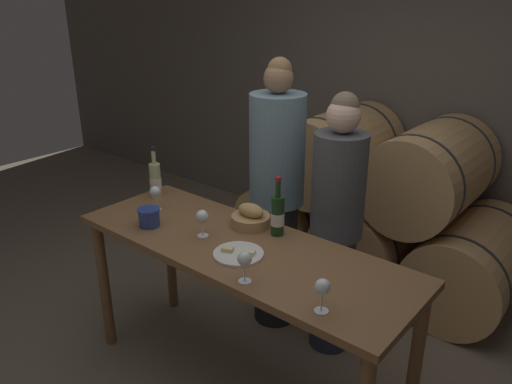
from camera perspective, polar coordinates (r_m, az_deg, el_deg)
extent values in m
plane|color=#726654|center=(3.10, -1.65, -20.84)|extent=(10.00, 10.00, 0.00)
cube|color=#60594F|center=(4.23, 18.84, 13.85)|extent=(10.00, 0.12, 3.20)
cylinder|color=tan|center=(4.37, 4.86, -2.14)|extent=(0.67, 0.98, 0.67)
cylinder|color=#2D2D33|center=(4.14, 2.36, -3.50)|extent=(0.68, 0.02, 0.68)
cylinder|color=#2D2D33|center=(4.62, 7.10, -0.92)|extent=(0.68, 0.02, 0.68)
cylinder|color=tan|center=(4.04, 13.45, -4.79)|extent=(0.67, 0.98, 0.67)
cylinder|color=#2D2D33|center=(3.79, 11.28, -6.46)|extent=(0.68, 0.02, 0.68)
cylinder|color=#2D2D33|center=(4.30, 15.34, -3.30)|extent=(0.68, 0.02, 0.68)
cylinder|color=tan|center=(3.83, 23.35, -7.67)|extent=(0.67, 0.98, 0.67)
cylinder|color=#2D2D33|center=(3.56, 21.80, -9.71)|extent=(0.68, 0.02, 0.68)
cylinder|color=#2D2D33|center=(4.10, 24.68, -5.90)|extent=(0.68, 0.02, 0.68)
cylinder|color=tan|center=(3.98, 9.48, 4.43)|extent=(0.67, 0.98, 0.67)
cylinder|color=#2D2D33|center=(3.72, 7.01, 3.35)|extent=(0.68, 0.02, 0.68)
cylinder|color=#2D2D33|center=(4.24, 11.65, 5.36)|extent=(0.68, 0.02, 0.68)
cylinder|color=tan|center=(3.69, 19.33, 2.07)|extent=(0.67, 0.98, 0.67)
cylinder|color=#2D2D33|center=(3.41, 17.40, 0.74)|extent=(0.68, 0.02, 0.68)
cylinder|color=#2D2D33|center=(3.97, 20.98, 3.22)|extent=(0.68, 0.02, 0.68)
cylinder|color=brown|center=(3.26, -16.94, -10.10)|extent=(0.06, 0.06, 0.86)
cylinder|color=brown|center=(3.53, -9.77, -6.82)|extent=(0.06, 0.06, 0.86)
cylinder|color=brown|center=(2.66, 17.73, -18.36)|extent=(0.06, 0.06, 0.86)
cube|color=brown|center=(2.59, -1.86, -6.39)|extent=(1.89, 0.66, 0.04)
cylinder|color=#232326|center=(3.37, 2.24, -7.94)|extent=(0.28, 0.28, 0.87)
cylinder|color=gray|center=(3.06, 2.45, 4.83)|extent=(0.34, 0.34, 0.69)
sphere|color=#997051|center=(2.96, 2.58, 12.86)|extent=(0.18, 0.18, 0.18)
sphere|color=olive|center=(2.96, 2.73, 13.81)|extent=(0.14, 0.14, 0.14)
cylinder|color=#2D334C|center=(3.18, 8.67, -11.09)|extent=(0.25, 0.25, 0.78)
cylinder|color=#4C4C51|center=(2.87, 9.44, 0.69)|extent=(0.31, 0.31, 0.61)
sphere|color=beige|center=(2.75, 9.96, 8.54)|extent=(0.19, 0.19, 0.19)
sphere|color=#75604C|center=(2.75, 10.15, 9.64)|extent=(0.16, 0.16, 0.16)
cylinder|color=#193819|center=(2.64, 2.48, -2.73)|extent=(0.07, 0.07, 0.22)
cylinder|color=#193819|center=(2.58, 2.54, 0.34)|extent=(0.03, 0.03, 0.09)
cylinder|color=maroon|center=(2.56, 2.56, 1.48)|extent=(0.03, 0.03, 0.02)
cylinder|color=white|center=(2.65, 2.48, -3.07)|extent=(0.07, 0.07, 0.07)
cylinder|color=#ADBC7F|center=(3.20, -11.42, 1.32)|extent=(0.07, 0.07, 0.22)
cylinder|color=#ADBC7F|center=(3.15, -11.62, 3.91)|extent=(0.03, 0.03, 0.09)
cylinder|color=black|center=(3.14, -11.70, 4.86)|extent=(0.03, 0.03, 0.02)
cylinder|color=white|center=(3.21, -11.40, 1.03)|extent=(0.07, 0.07, 0.07)
cylinder|color=navy|center=(2.82, -12.11, -2.83)|extent=(0.12, 0.12, 0.10)
cylinder|color=navy|center=(2.80, -12.18, -1.99)|extent=(0.12, 0.12, 0.01)
cylinder|color=tan|center=(2.77, -0.58, -3.26)|extent=(0.22, 0.22, 0.06)
ellipsoid|color=tan|center=(2.75, -0.59, -2.13)|extent=(0.16, 0.10, 0.08)
cylinder|color=white|center=(2.48, -2.03, -7.09)|extent=(0.25, 0.25, 0.01)
cube|color=beige|center=(2.45, -0.77, -6.91)|extent=(0.07, 0.06, 0.02)
cube|color=beige|center=(2.49, -3.27, -6.54)|extent=(0.07, 0.06, 0.02)
cylinder|color=white|center=(3.04, -11.29, -1.96)|extent=(0.06, 0.06, 0.00)
cylinder|color=white|center=(3.02, -11.35, -1.20)|extent=(0.01, 0.01, 0.08)
sphere|color=white|center=(2.99, -11.45, 0.05)|extent=(0.07, 0.07, 0.07)
cylinder|color=white|center=(2.68, -6.09, -4.98)|extent=(0.06, 0.06, 0.00)
cylinder|color=white|center=(2.66, -6.12, -4.13)|extent=(0.01, 0.01, 0.08)
sphere|color=white|center=(2.63, -6.19, -2.74)|extent=(0.07, 0.07, 0.07)
cylinder|color=white|center=(2.27, -1.29, -10.15)|extent=(0.06, 0.06, 0.00)
cylinder|color=white|center=(2.25, -1.30, -9.19)|extent=(0.01, 0.01, 0.08)
sphere|color=white|center=(2.21, -1.32, -7.62)|extent=(0.07, 0.07, 0.07)
cylinder|color=white|center=(2.10, 7.47, -13.32)|extent=(0.06, 0.06, 0.00)
cylinder|color=white|center=(2.07, 7.53, -12.32)|extent=(0.01, 0.01, 0.08)
sphere|color=white|center=(2.03, 7.63, -10.67)|extent=(0.07, 0.07, 0.07)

